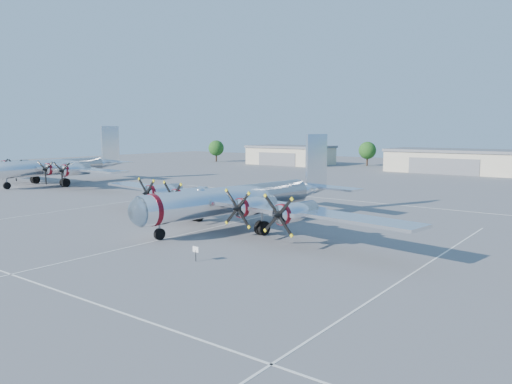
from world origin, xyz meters
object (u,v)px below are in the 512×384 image
Objects in this scene: hangar_center at (452,161)px; bomber_west at (58,184)px; tree_west at (367,150)px; hangar_west at (291,155)px; tree_far_west at (216,148)px; info_placard at (196,251)px; main_bomber_b29 at (241,225)px.

hangar_center is 0.71× the size of bomber_west.
tree_west is at bearing 71.13° from bomber_west.
hangar_west is 3.40× the size of tree_west.
tree_far_west is 46.57m from tree_west.
tree_far_west is 69.16m from bomber_west.
hangar_center is 94.12m from info_placard.
info_placard is at bearing -72.16° from tree_west.
tree_far_west reaches higher than hangar_center.
info_placard is at bearing -85.27° from hangar_center.
tree_far_west is at bearing -165.07° from tree_west.
info_placard is at bearing -56.02° from main_bomber_b29.
bomber_west is at bearing 176.91° from main_bomber_b29.
main_bomber_b29 is (26.44, -88.56, -4.22)m from tree_west.
hangar_center is 70.13m from tree_far_west.
bomber_west is (-49.83, -69.99, -2.71)m from hangar_center.
hangar_west is at bearing 128.49° from main_bomber_b29.
hangar_west is 70.21m from bomber_west.
tree_far_west is (-25.00, -3.96, 1.51)m from hangar_west.
tree_west is at bearing 115.14° from main_bomber_b29.
hangar_west is at bearing 180.00° from hangar_center.
info_placard is (6.32, -13.26, 0.81)m from main_bomber_b29.
tree_west reaches higher than hangar_center.
main_bomber_b29 is at bearing -73.37° from tree_west.
hangar_west is 25.36m from tree_far_west.
hangar_center is 4.31× the size of tree_far_west.
hangar_west reaches higher than info_placard.
tree_west is at bearing 14.93° from tree_far_west.
main_bomber_b29 is 37.06× the size of info_placard.
hangar_center is at bearing 3.24° from tree_far_west.
hangar_center is (45.00, -0.00, -0.00)m from hangar_west.
hangar_west is at bearing 9.01° from tree_far_west.
tree_far_west and tree_west have the same top height.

